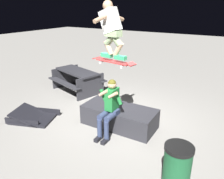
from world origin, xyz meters
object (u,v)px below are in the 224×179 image
(skater_airborne, at_px, (111,27))
(kicker_ramp, at_px, (34,117))
(ledge_box_main, at_px, (119,117))
(picnic_table_back, at_px, (77,77))
(skateboard, at_px, (113,62))
(trash_bin, at_px, (177,168))
(person_sitting_on_ledge, at_px, (110,106))

(skater_airborne, bearing_deg, kicker_ramp, 11.92)
(ledge_box_main, relative_size, picnic_table_back, 0.92)
(skateboard, xyz_separation_m, kicker_ramp, (2.22, 0.45, -1.72))
(kicker_ramp, bearing_deg, picnic_table_back, -80.38)
(kicker_ramp, bearing_deg, ledge_box_main, -156.24)
(skateboard, distance_m, kicker_ramp, 2.84)
(skateboard, relative_size, trash_bin, 1.24)
(person_sitting_on_ledge, distance_m, skateboard, 1.04)
(ledge_box_main, xyz_separation_m, picnic_table_back, (2.49, -1.36, 0.25))
(picnic_table_back, bearing_deg, skater_airborne, 144.37)
(picnic_table_back, bearing_deg, person_sitting_on_ledge, 143.90)
(skateboard, height_order, skater_airborne, skater_airborne)
(skater_airborne, relative_size, trash_bin, 1.34)
(skateboard, bearing_deg, skater_airborne, -7.45)
(picnic_table_back, relative_size, trash_bin, 2.39)
(ledge_box_main, distance_m, picnic_table_back, 2.85)
(skater_airborne, relative_size, picnic_table_back, 0.56)
(person_sitting_on_ledge, height_order, picnic_table_back, person_sitting_on_ledge)
(person_sitting_on_ledge, distance_m, skater_airborne, 1.72)
(skater_airborne, height_order, picnic_table_back, skater_airborne)
(person_sitting_on_ledge, height_order, skateboard, skateboard)
(ledge_box_main, height_order, person_sitting_on_ledge, person_sitting_on_ledge)
(person_sitting_on_ledge, xyz_separation_m, skateboard, (-0.10, 0.01, 1.03))
(ledge_box_main, bearing_deg, trash_bin, 144.11)
(kicker_ramp, bearing_deg, trash_bin, 174.22)
(skater_airborne, bearing_deg, skateboard, 172.55)
(skater_airborne, xyz_separation_m, trash_bin, (-1.77, 0.86, -2.04))
(skateboard, bearing_deg, person_sitting_on_ledge, -4.37)
(skateboard, bearing_deg, ledge_box_main, -76.48)
(person_sitting_on_ledge, xyz_separation_m, picnic_table_back, (2.51, -1.83, -0.25))
(skateboard, xyz_separation_m, skater_airborne, (0.06, -0.01, 0.69))
(skateboard, height_order, kicker_ramp, skateboard)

